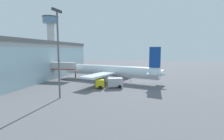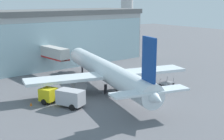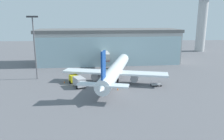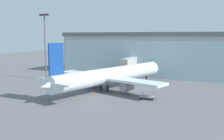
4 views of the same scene
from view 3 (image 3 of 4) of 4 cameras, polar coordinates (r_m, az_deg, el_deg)
name	(u,v)px [view 3 (image 3 of 4)]	position (r m, az deg, el deg)	size (l,w,h in m)	color
ground	(115,91)	(54.52, 0.66, -5.53)	(240.00, 240.00, 0.00)	slate
terminal_building	(109,46)	(87.55, -0.88, 6.26)	(56.25, 18.55, 13.34)	#A2A2A2
jet_bridge	(105,55)	(79.15, -1.96, 3.98)	(3.34, 14.33, 6.01)	beige
control_tower	(203,12)	(126.72, 22.66, 13.89)	(10.57, 10.57, 32.49)	#BBBBBB
apron_light_mast	(34,42)	(66.78, -19.63, 6.82)	(3.20, 0.40, 18.29)	#59595E
airplane	(115,71)	(61.17, 0.85, -0.16)	(29.03, 37.24, 11.06)	white
catering_truck	(77,81)	(58.89, -9.03, -2.74)	(5.16, 7.53, 2.65)	yellow
baggage_cart	(156,84)	(59.39, 11.41, -3.68)	(2.98, 1.95, 1.50)	gray
safety_cone_nose	(118,89)	(55.26, 1.50, -4.96)	(0.36, 0.36, 0.55)	orange
safety_cone_wingtip	(64,82)	(62.53, -12.35, -3.06)	(0.36, 0.36, 0.55)	orange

